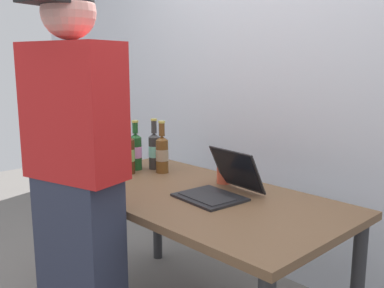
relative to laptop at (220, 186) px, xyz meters
name	(u,v)px	position (x,y,z in m)	size (l,w,h in m)	color
desk	(193,209)	(-0.13, -0.06, -0.13)	(1.57, 0.82, 0.71)	brown
laptop	(220,186)	(0.00, 0.00, 0.00)	(0.34, 0.39, 0.22)	black
beer_bottle_brown	(129,154)	(-0.67, -0.07, 0.07)	(0.07, 0.07, 0.33)	#472B14
beer_bottle_green	(154,149)	(-0.66, 0.11, 0.07)	(0.07, 0.07, 0.31)	#333333
beer_bottle_amber	(162,153)	(-0.55, 0.09, 0.07)	(0.08, 0.08, 0.31)	brown
beer_bottle_dark	(136,150)	(-0.72, 0.02, 0.07)	(0.07, 0.07, 0.30)	#1E5123
person_figure	(77,178)	(-0.24, -0.64, 0.11)	(0.47, 0.36, 1.70)	#2D3347
coffee_mug	(224,174)	(-0.14, 0.19, 0.00)	(0.11, 0.08, 0.10)	#BF4C33
back_wall	(288,73)	(-0.13, 0.74, 0.54)	(6.00, 0.10, 2.60)	silver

